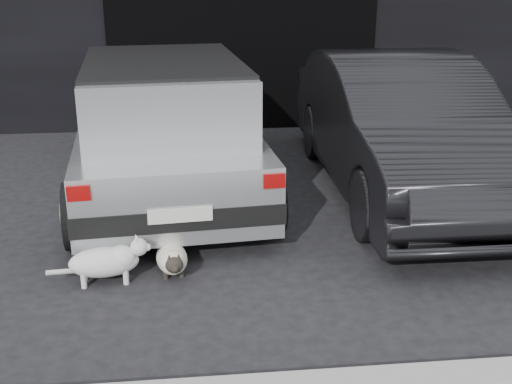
{
  "coord_description": "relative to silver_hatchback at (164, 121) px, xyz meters",
  "views": [
    {
      "loc": [
        0.15,
        -5.73,
        2.47
      ],
      "look_at": [
        0.71,
        -0.51,
        0.57
      ],
      "focal_mm": 45.0,
      "sensor_mm": 36.0,
      "label": 1
    }
  ],
  "objects": [
    {
      "name": "cat_siamese",
      "position": [
        0.08,
        -2.01,
        -0.7
      ],
      "size": [
        0.31,
        0.77,
        0.27
      ],
      "rotation": [
        0.0,
        0.0,
        3.25
      ],
      "color": "beige",
      "rests_on": "ground"
    },
    {
      "name": "silver_hatchback",
      "position": [
        0.0,
        0.0,
        0.0
      ],
      "size": [
        2.29,
        4.21,
        1.5
      ],
      "rotation": [
        0.0,
        0.0,
        0.08
      ],
      "color": "silver",
      "rests_on": "ground"
    },
    {
      "name": "ground",
      "position": [
        0.11,
        -1.17,
        -0.82
      ],
      "size": [
        80.0,
        80.0,
        0.0
      ],
      "primitive_type": "plane",
      "color": "black",
      "rests_on": "ground"
    },
    {
      "name": "garage_opening",
      "position": [
        1.11,
        2.82,
        0.48
      ],
      "size": [
        4.0,
        0.1,
        2.6
      ],
      "primitive_type": "cube",
      "color": "black",
      "rests_on": "ground"
    },
    {
      "name": "cat_white",
      "position": [
        -0.42,
        -2.12,
        -0.63
      ],
      "size": [
        0.83,
        0.33,
        0.39
      ],
      "rotation": [
        0.0,
        0.0,
        -1.48
      ],
      "color": "silver",
      "rests_on": "ground"
    },
    {
      "name": "second_car",
      "position": [
        2.58,
        -0.23,
        -0.07
      ],
      "size": [
        1.62,
        4.57,
        1.5
      ],
      "primitive_type": "imported",
      "rotation": [
        0.0,
        0.0,
        -0.01
      ],
      "color": "black",
      "rests_on": "ground"
    }
  ]
}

